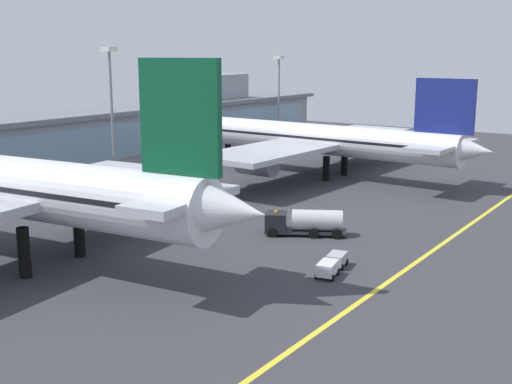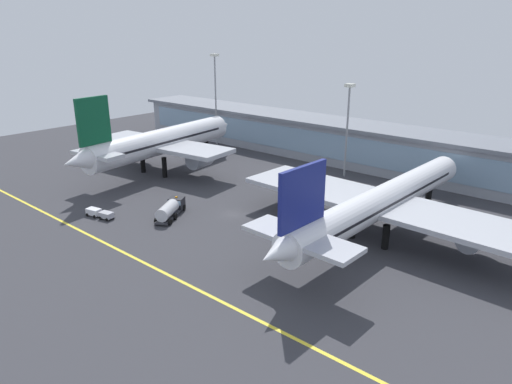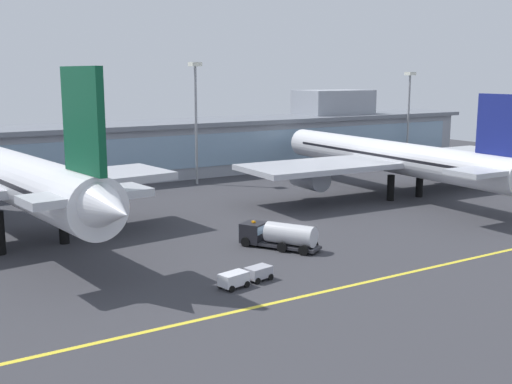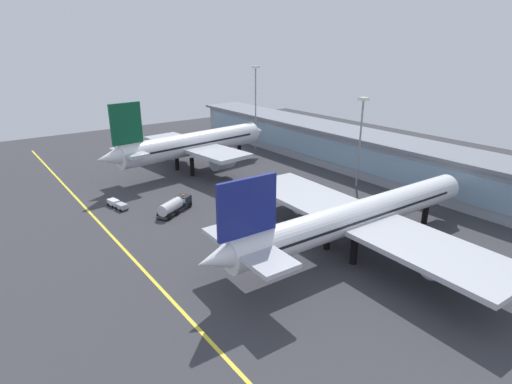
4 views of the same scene
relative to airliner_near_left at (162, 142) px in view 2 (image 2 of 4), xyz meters
name	(u,v)px [view 2 (image 2 of 4)]	position (x,y,z in m)	size (l,w,h in m)	color
ground_plane	(233,214)	(31.10, -8.98, -7.16)	(201.57, 201.57, 0.00)	#38383D
taxiway_centreline_stripe	(132,256)	(31.10, -30.98, -7.16)	(161.25, 0.50, 0.01)	yellow
terminal_building	(364,144)	(33.29, 35.42, -1.65)	(146.98, 14.00, 15.36)	#9399A3
airliner_near_left	(162,142)	(0.00, 0.00, 0.00)	(36.20, 51.28, 19.54)	black
airliner_near_right	(381,202)	(55.58, -0.63, -1.21)	(50.03, 57.05, 16.37)	black
fuel_tanker_truck	(171,208)	(23.19, -16.90, -5.65)	(6.53, 9.08, 2.90)	black
baggage_tug_near	(99,213)	(13.92, -25.59, -6.37)	(5.79, 2.77, 1.40)	black
apron_light_mast_west	(348,116)	(34.31, 24.80, 6.73)	(1.80, 1.80, 20.81)	gray
apron_light_mast_east	(215,87)	(-9.90, 27.69, 9.37)	(1.80, 1.80, 25.58)	gray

